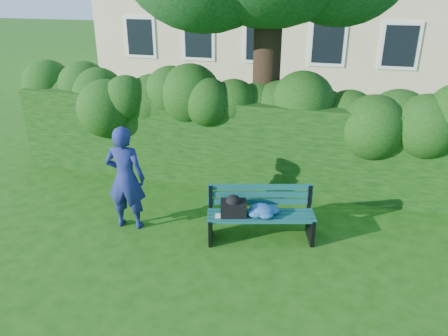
# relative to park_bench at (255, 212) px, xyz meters

# --- Properties ---
(ground) EXTENTS (80.00, 80.00, 0.00)m
(ground) POSITION_rel_park_bench_xyz_m (-0.71, 0.03, -0.50)
(ground) COLOR #18490D
(ground) RESTS_ON ground
(hedge) EXTENTS (10.00, 1.00, 1.80)m
(hedge) POSITION_rel_park_bench_xyz_m (-0.71, 2.23, 0.40)
(hedge) COLOR black
(hedge) RESTS_ON ground
(park_bench) EXTENTS (1.84, 1.01, 0.89)m
(park_bench) POSITION_rel_park_bench_xyz_m (0.00, 0.00, 0.00)
(park_bench) COLOR #0F4F44
(park_bench) RESTS_ON ground
(man_reading) EXTENTS (0.72, 0.51, 1.85)m
(man_reading) POSITION_rel_park_bench_xyz_m (-2.22, -0.18, 0.42)
(man_reading) COLOR navy
(man_reading) RESTS_ON ground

